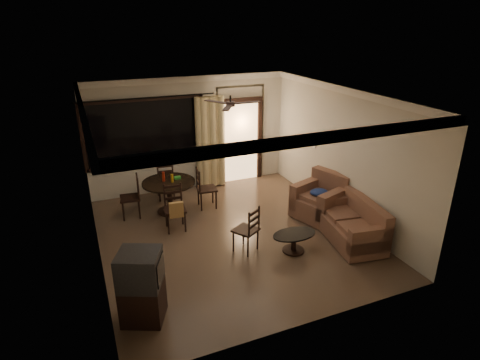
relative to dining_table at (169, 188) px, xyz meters
name	(u,v)px	position (x,y,z in m)	size (l,w,h in m)	color
ground	(232,235)	(0.88, -1.53, -0.57)	(5.50, 5.50, 0.00)	#7F6651
room_shell	(227,124)	(1.47, 0.24, 1.26)	(5.50, 6.70, 5.50)	beige
dining_table	(169,188)	(0.00, 0.00, 0.00)	(1.16, 1.16, 0.95)	black
dining_chair_west	(131,205)	(-0.83, 0.09, -0.29)	(0.46, 0.46, 0.95)	black
dining_chair_east	(207,196)	(0.83, -0.09, -0.29)	(0.46, 0.46, 0.95)	black
dining_chair_south	(175,216)	(-0.09, -0.85, -0.27)	(0.46, 0.51, 0.95)	black
dining_chair_north	(166,187)	(0.08, 0.76, -0.29)	(0.46, 0.46, 0.95)	black
tv_cabinet	(142,286)	(-1.17, -3.27, -0.02)	(0.73, 0.71, 1.10)	black
sofa	(353,226)	(2.98, -2.63, -0.25)	(1.03, 1.63, 0.81)	#452520
armchair	(322,200)	(2.98, -1.52, -0.18)	(1.20, 1.20, 0.95)	#452520
coffee_table	(294,239)	(1.73, -2.52, -0.33)	(0.84, 0.50, 0.37)	black
side_chair	(246,238)	(0.92, -2.16, -0.30)	(0.55, 0.55, 0.91)	black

